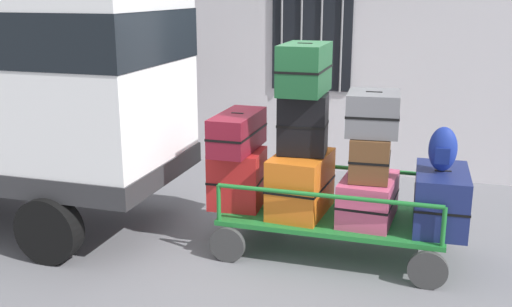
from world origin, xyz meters
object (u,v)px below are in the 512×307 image
Objects in this scene: suitcase_midleft_bottom at (301,184)px; suitcase_left_middle at (238,132)px; suitcase_center_top at (373,113)px; suitcase_midright_bottom at (441,199)px; luggage_cart at (333,221)px; suitcase_midleft_middle at (303,124)px; backpack at (443,149)px; suitcase_midleft_top at (305,69)px; suitcase_center_bottom at (368,199)px; suitcase_center_middle at (370,157)px; suitcase_left_bottom at (237,178)px.

suitcase_left_middle is at bearing 178.05° from suitcase_midleft_bottom.
suitcase_center_top is 0.69× the size of suitcase_midright_bottom.
suitcase_center_top is at bearing 4.41° from luggage_cart.
suitcase_midleft_middle reaches higher than luggage_cart.
suitcase_midleft_middle is at bearing -178.81° from suitcase_center_top.
suitcase_midleft_middle is 1.57m from suitcase_midright_bottom.
backpack is (0.69, -0.07, -0.30)m from suitcase_center_top.
backpack is (1.40, -0.08, -0.72)m from suitcase_midleft_top.
luggage_cart is at bearing -175.59° from suitcase_center_top.
suitcase_midleft_middle is 1.02m from suitcase_center_bottom.
suitcase_midleft_top is 1.32× the size of suitcase_center_middle.
suitcase_midleft_middle reaches higher than suitcase_center_bottom.
suitcase_midleft_top is 0.82m from suitcase_center_top.
suitcase_center_middle is at bearing -0.49° from suitcase_left_bottom.
suitcase_left_bottom is 2.13m from suitcase_midright_bottom.
luggage_cart is at bearing 179.43° from suitcase_midright_bottom.
suitcase_midleft_bottom is 1.21m from suitcase_midleft_top.
suitcase_left_bottom is at bearing -177.18° from suitcase_midleft_middle.
suitcase_midleft_top reaches higher than suitcase_midleft_bottom.
suitcase_left_middle is 2.19m from suitcase_midright_bottom.
backpack is (0.69, -0.01, 0.13)m from suitcase_center_middle.
suitcase_midleft_middle is (-0.35, 0.01, 1.02)m from luggage_cart.
suitcase_center_bottom is 0.90m from backpack.
suitcase_center_bottom is (1.42, -0.02, -0.60)m from suitcase_left_middle.
suitcase_midright_bottom reaches higher than luggage_cart.
suitcase_center_middle is at bearing -5.53° from luggage_cart.
suitcase_center_top reaches higher than luggage_cart.
suitcase_left_bottom is at bearing 179.50° from backpack.
suitcase_midleft_bottom reaches higher than suitcase_midright_bottom.
suitcase_left_middle is at bearing -179.77° from luggage_cart.
suitcase_midleft_bottom is (-0.35, -0.03, 0.39)m from luggage_cart.
suitcase_left_bottom is at bearing -175.10° from suitcase_midleft_top.
luggage_cart is at bearing 177.77° from backpack.
suitcase_midleft_top is 1.88m from suitcase_midright_bottom.
backpack is at bearing -123.05° from suitcase_midright_bottom.
suitcase_center_middle is at bearing -0.49° from suitcase_midleft_bottom.
luggage_cart is 3.76× the size of suitcase_left_bottom.
suitcase_center_middle is (0.71, -0.01, 0.36)m from suitcase_midleft_bottom.
suitcase_midleft_top is (-0.00, 0.03, 0.57)m from suitcase_midleft_middle.
suitcase_center_bottom reaches higher than luggage_cart.
suitcase_center_middle is 0.81m from suitcase_midright_bottom.
suitcase_midright_bottom is at bearing 0.32° from suitcase_left_bottom.
suitcase_midleft_bottom is at bearing 179.51° from suitcase_center_middle.
suitcase_midleft_bottom is 0.79m from suitcase_center_middle.
suitcase_center_bottom is at bearing -0.09° from suitcase_left_bottom.
suitcase_midleft_middle reaches higher than suitcase_midleft_bottom.
suitcase_center_middle is at bearing -90.00° from suitcase_center_top.
suitcase_midleft_top is 1.48m from suitcase_center_bottom.
suitcase_center_bottom is (0.71, 0.00, -0.09)m from suitcase_midleft_bottom.
suitcase_left_middle is at bearing 90.00° from suitcase_left_bottom.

